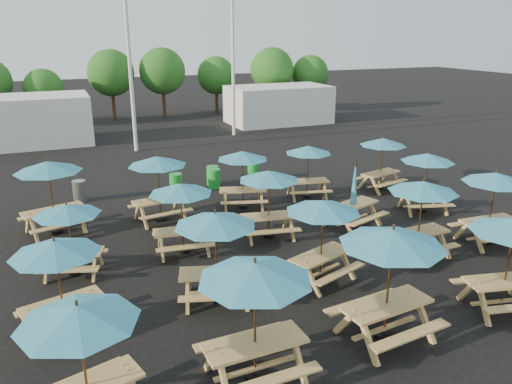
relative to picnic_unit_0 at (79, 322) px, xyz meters
name	(u,v)px	position (x,y,z in m)	size (l,w,h in m)	color
ground	(274,238)	(6.18, 6.05, -1.98)	(120.00, 120.00, 0.00)	black
picnic_unit_0	(79,322)	(0.00, 0.00, 0.00)	(2.44, 2.44, 2.30)	tan
picnic_unit_1	(56,254)	(-0.26, 3.03, -0.08)	(2.33, 2.33, 2.21)	tan
picnic_unit_2	(67,214)	(0.09, 5.86, -0.22)	(2.21, 2.21, 2.04)	tan
picnic_unit_3	(48,171)	(-0.28, 9.17, 0.14)	(2.59, 2.59, 2.46)	tan
picnic_unit_4	(255,279)	(3.01, -0.03, 0.16)	(2.20, 2.20, 2.49)	tan
picnic_unit_5	(215,225)	(3.27, 3.04, 0.02)	(2.49, 2.49, 2.33)	tan
picnic_unit_6	(181,193)	(3.21, 6.09, -0.10)	(2.07, 2.07, 2.18)	tan
picnic_unit_7	(157,165)	(3.15, 8.99, 0.03)	(2.28, 2.28, 2.34)	tan
picnic_unit_8	(392,244)	(6.11, 0.13, 0.23)	(2.42, 2.42, 2.57)	tan
picnic_unit_9	(323,211)	(6.14, 2.98, -0.02)	(2.49, 2.49, 2.28)	tan
picnic_unit_10	(269,180)	(6.05, 6.18, -0.05)	(2.22, 2.22, 2.25)	tan
picnic_unit_11	(243,159)	(6.30, 9.11, -0.09)	(2.33, 2.33, 2.20)	tan
picnic_unit_13	(423,191)	(9.54, 3.23, 0.02)	(2.06, 2.06, 2.32)	tan
picnic_unit_14	(354,198)	(9.07, 5.95, -0.99)	(2.30, 2.15, 2.41)	tan
picnic_unit_15	(308,153)	(9.10, 9.26, -0.16)	(2.16, 2.16, 2.12)	tan
picnic_unit_17	(495,182)	(12.21, 3.13, 0.01)	(2.07, 2.07, 2.31)	tan
picnic_unit_18	(427,161)	(12.27, 6.20, -0.08)	(2.35, 2.35, 2.21)	tan
picnic_unit_19	(383,145)	(12.42, 9.03, -0.09)	(2.27, 2.27, 2.20)	tan
waste_bin_0	(80,191)	(0.69, 12.26, -1.57)	(0.51, 0.51, 0.83)	gray
waste_bin_1	(176,184)	(4.39, 11.76, -1.57)	(0.51, 0.51, 0.83)	green
waste_bin_2	(214,178)	(6.07, 11.87, -1.57)	(0.51, 0.51, 0.83)	green
waste_bin_3	(213,175)	(6.14, 12.33, -1.57)	(0.51, 0.51, 0.83)	green
waste_bin_4	(253,172)	(7.99, 12.22, -1.57)	(0.51, 0.51, 0.83)	green
mast_0	(128,38)	(4.18, 20.05, 4.02)	(0.20, 0.20, 12.00)	silver
mast_1	(233,36)	(10.68, 22.05, 4.02)	(0.20, 0.20, 12.00)	silver
event_tent_0	(17,121)	(-1.82, 24.05, -0.58)	(8.00, 4.00, 2.80)	silver
event_tent_1	(278,104)	(15.18, 25.05, -0.68)	(7.00, 4.00, 2.60)	silver
tree_2	(43,88)	(-0.21, 29.70, 0.64)	(2.59, 2.59, 3.93)	#382314
tree_3	(111,73)	(4.43, 30.76, 1.43)	(3.36, 3.36, 5.09)	#382314
tree_4	(162,71)	(8.08, 30.31, 1.48)	(3.41, 3.41, 5.17)	#382314
tree_5	(216,75)	(12.40, 30.72, 0.99)	(2.94, 2.94, 4.45)	#382314
tree_6	(272,70)	(16.41, 28.94, 1.45)	(3.38, 3.38, 5.13)	#382314
tree_7	(310,74)	(19.80, 28.97, 1.01)	(2.95, 2.95, 4.48)	#382314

